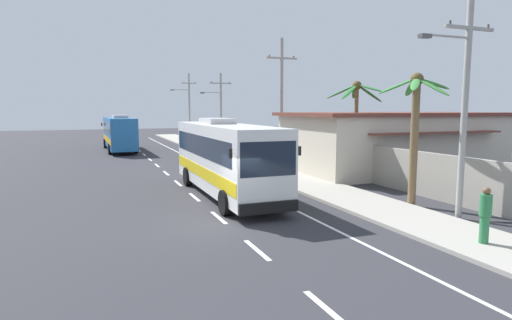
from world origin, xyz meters
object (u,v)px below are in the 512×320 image
utility_pole_mid (281,101)px  palm_nearest (357,105)px  pedestrian_far_walk (485,214)px  palm_second (416,116)px  roadside_building (391,141)px  utility_pole_nearest (464,95)px  pedestrian_near_kerb (224,149)px  coach_bus_far_lane (119,132)px  coach_bus_foreground (225,156)px  utility_pole_distant (189,104)px  utility_pole_far (220,108)px  motorcycle_beside_bus (211,159)px  pedestrian_midwalk (238,151)px

utility_pole_mid → palm_nearest: utility_pole_mid is taller
pedestrian_far_walk → palm_second: (1.89, 5.27, 2.90)m
palm_nearest → roadside_building: (4.12, 1.68, -2.50)m
utility_pole_nearest → pedestrian_near_kerb: bearing=97.4°
coach_bus_far_lane → coach_bus_foreground: bearing=-82.3°
coach_bus_foreground → utility_pole_distant: bearing=80.1°
utility_pole_far → coach_bus_foreground: bearing=-106.1°
pedestrian_near_kerb → palm_second: size_ratio=0.27×
motorcycle_beside_bus → utility_pole_nearest: utility_pole_nearest is taller
coach_bus_foreground → palm_nearest: (9.22, 2.26, 2.56)m
utility_pole_distant → roadside_building: utility_pole_distant is taller
utility_pole_mid → palm_nearest: bearing=-67.9°
motorcycle_beside_bus → pedestrian_midwalk: bearing=34.9°
utility_pole_distant → roadside_building: 36.62m
pedestrian_midwalk → palm_second: palm_second is taller
coach_bus_foreground → roadside_building: roadside_building is taller
pedestrian_near_kerb → pedestrian_far_walk: size_ratio=0.91×
motorcycle_beside_bus → pedestrian_near_kerb: (2.32, 4.30, 0.30)m
pedestrian_far_walk → pedestrian_near_kerb: bearing=-15.3°
pedestrian_far_walk → roadside_building: bearing=-46.8°
utility_pole_distant → palm_second: 45.23m
utility_pole_distant → palm_nearest: size_ratio=1.55×
utility_pole_nearest → palm_nearest: bearing=77.9°
coach_bus_foreground → palm_second: palm_second is taller
coach_bus_foreground → utility_pole_far: utility_pole_far is taller
motorcycle_beside_bus → pedestrian_midwalk: (2.72, 1.90, 0.28)m
coach_bus_far_lane → palm_second: palm_second is taller
coach_bus_foreground → pedestrian_near_kerb: coach_bus_foreground is taller
palm_nearest → motorcycle_beside_bus: bearing=134.4°
coach_bus_far_lane → utility_pole_distant: utility_pole_distant is taller
motorcycle_beside_bus → utility_pole_distant: utility_pole_distant is taller
coach_bus_far_lane → roadside_building: size_ratio=0.78×
motorcycle_beside_bus → palm_second: 16.20m
utility_pole_nearest → utility_pole_mid: 15.87m
pedestrian_far_walk → palm_nearest: 13.95m
utility_pole_nearest → utility_pole_far: utility_pole_nearest is taller
coach_bus_far_lane → utility_pole_mid: size_ratio=1.22×
coach_bus_foreground → roadside_building: bearing=16.5°
pedestrian_near_kerb → palm_nearest: size_ratio=0.27×
coach_bus_far_lane → utility_pole_nearest: utility_pole_nearest is taller
palm_nearest → pedestrian_far_walk: bearing=-107.8°
coach_bus_far_lane → utility_pole_far: (10.37, -1.40, 2.45)m
coach_bus_far_lane → pedestrian_far_walk: (8.55, -36.02, -0.85)m
pedestrian_near_kerb → pedestrian_far_walk: (0.83, -24.60, 0.09)m
palm_nearest → palm_second: size_ratio=1.03×
pedestrian_near_kerb → pedestrian_midwalk: 2.43m
utility_pole_nearest → utility_pole_distant: bearing=90.1°
pedestrian_midwalk → roadside_building: bearing=135.9°
utility_pole_mid → pedestrian_far_walk: bearing=-95.3°
utility_pole_nearest → roadside_building: size_ratio=0.62×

